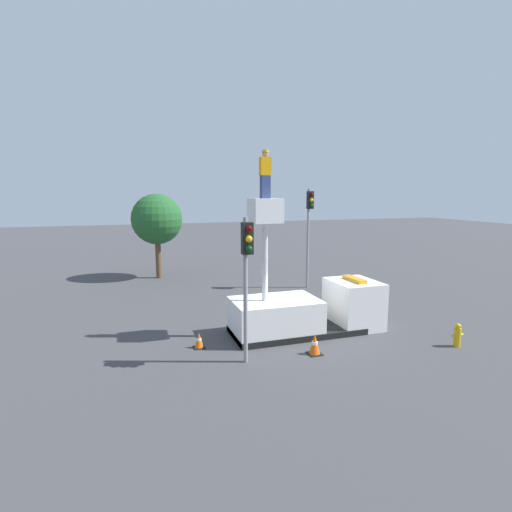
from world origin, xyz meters
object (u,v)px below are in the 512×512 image
Objects in this scene: worker at (265,174)px; traffic_light_across at (309,219)px; fire_hydrant at (457,335)px; tree_left_bg at (157,219)px; bucket_truck at (306,309)px; traffic_light_pole at (247,262)px; traffic_cone_curbside at (315,345)px; traffic_cone_rear at (199,341)px.

traffic_light_across is (5.10, 6.77, -2.14)m from worker.
fire_hydrant is 18.50m from tree_left_bg.
traffic_light_pole is (-3.14, -2.20, 2.45)m from bucket_truck.
worker is 9.15m from fire_hydrant.
traffic_cone_curbside is at bearing 0.25° from traffic_light_pole.
worker reaches higher than fire_hydrant.
traffic_light_pole is 6.55× the size of traffic_cone_curbside.
tree_left_bg is at bearing 105.55° from traffic_cone_curbside.
fire_hydrant is at bearing -59.13° from tree_left_bg.
bucket_truck is 7.04× the size of fire_hydrant.
bucket_truck is at bearing 145.24° from fire_hydrant.
traffic_light_across reaches higher than traffic_cone_rear.
fire_hydrant reaches higher than traffic_cone_rear.
traffic_light_pole is 0.83× the size of traffic_light_across.
bucket_truck is 1.28× the size of traffic_light_pole.
traffic_cone_rear is 0.78× the size of traffic_cone_curbside.
traffic_cone_curbside is 0.13× the size of tree_left_bg.
traffic_light_pole reaches higher than traffic_cone_rear.
traffic_cone_rear is (-2.65, -0.35, -5.96)m from worker.
tree_left_bg is at bearing 103.58° from worker.
fire_hydrant is (1.23, -9.95, -3.66)m from traffic_light_across.
bucket_truck is 1.06× the size of traffic_light_across.
worker reaches higher than traffic_light_pole.
traffic_cone_curbside is at bearing -74.45° from tree_left_bg.
traffic_light_across reaches higher than fire_hydrant.
traffic_light_pole is 8.38× the size of traffic_cone_rear.
fire_hydrant is at bearing -26.67° from worker.
traffic_light_across is 7.91× the size of traffic_cone_curbside.
traffic_cone_rear is at bearing 153.71° from traffic_cone_curbside.
worker is 0.36× the size of traffic_light_pole.
traffic_light_pole is 5.52× the size of fire_hydrant.
worker is at bearing 153.33° from fire_hydrant.
worker is 2.01× the size of fire_hydrant.
traffic_cone_rear is (-7.74, -7.13, -3.82)m from traffic_light_across.
bucket_truck is 3.51× the size of worker.
traffic_cone_rear is 0.10× the size of tree_left_bg.
traffic_light_pole is at bearing -122.34° from worker.
traffic_light_across reaches higher than bucket_truck.
traffic_cone_curbside is (-4.03, -8.96, -3.74)m from traffic_light_across.
traffic_cone_rear is at bearing -137.38° from traffic_light_across.
worker is (-1.75, 0.00, 5.27)m from bucket_truck.
traffic_light_across is at bearing 65.76° from traffic_cone_curbside.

